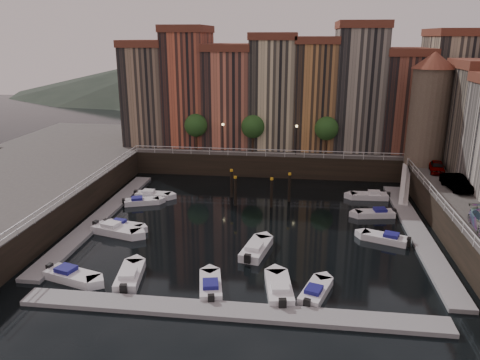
# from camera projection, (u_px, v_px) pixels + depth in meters

# --- Properties ---
(ground) EXTENTS (200.00, 200.00, 0.00)m
(ground) POSITION_uv_depth(u_px,v_px,m) (254.00, 222.00, 48.69)
(ground) COLOR black
(ground) RESTS_ON ground
(quay_far) EXTENTS (80.00, 20.00, 3.00)m
(quay_far) POSITION_uv_depth(u_px,v_px,m) (270.00, 150.00, 72.90)
(quay_far) COLOR black
(quay_far) RESTS_ON ground
(dock_left) EXTENTS (2.00, 28.00, 0.35)m
(dock_left) POSITION_uv_depth(u_px,v_px,m) (101.00, 216.00, 49.68)
(dock_left) COLOR gray
(dock_left) RESTS_ON ground
(dock_right) EXTENTS (2.00, 28.00, 0.35)m
(dock_right) POSITION_uv_depth(u_px,v_px,m) (417.00, 232.00, 45.71)
(dock_right) COLOR gray
(dock_right) RESTS_ON ground
(dock_near) EXTENTS (30.00, 2.00, 0.35)m
(dock_near) POSITION_uv_depth(u_px,v_px,m) (229.00, 311.00, 32.53)
(dock_near) COLOR gray
(dock_near) RESTS_ON ground
(mountains) EXTENTS (145.00, 100.00, 18.00)m
(mountains) POSITION_uv_depth(u_px,v_px,m) (293.00, 71.00, 150.43)
(mountains) COLOR #2D382D
(mountains) RESTS_ON ground
(far_terrace) EXTENTS (48.70, 10.30, 17.50)m
(far_terrace) POSITION_uv_depth(u_px,v_px,m) (293.00, 91.00, 67.34)
(far_terrace) COLOR #8E745A
(far_terrace) RESTS_ON quay_far
(corner_tower) EXTENTS (5.20, 5.20, 13.80)m
(corner_tower) POSITION_uv_depth(u_px,v_px,m) (429.00, 107.00, 56.99)
(corner_tower) COLOR #6B5B4C
(corner_tower) RESTS_ON quay_right
(promenade_trees) EXTENTS (21.20, 3.20, 5.20)m
(promenade_trees) POSITION_uv_depth(u_px,v_px,m) (258.00, 127.00, 64.17)
(promenade_trees) COLOR black
(promenade_trees) RESTS_ON quay_far
(street_lamps) EXTENTS (10.36, 0.36, 4.18)m
(street_lamps) POSITION_uv_depth(u_px,v_px,m) (259.00, 133.00, 63.39)
(street_lamps) COLOR black
(street_lamps) RESTS_ON quay_far
(railings) EXTENTS (36.08, 34.04, 0.52)m
(railings) POSITION_uv_depth(u_px,v_px,m) (258.00, 174.00, 52.21)
(railings) COLOR white
(railings) RESTS_ON ground
(gangway) EXTENTS (2.78, 8.32, 3.73)m
(gangway) POSITION_uv_depth(u_px,v_px,m) (405.00, 182.00, 55.51)
(gangway) COLOR white
(gangway) RESTS_ON ground
(mooring_pilings) EXTENTS (7.24, 3.20, 3.78)m
(mooring_pilings) POSITION_uv_depth(u_px,v_px,m) (257.00, 189.00, 53.80)
(mooring_pilings) COLOR black
(mooring_pilings) RESTS_ON ground
(boat_left_0) EXTENTS (4.93, 2.98, 1.10)m
(boat_left_0) POSITION_uv_depth(u_px,v_px,m) (71.00, 276.00, 36.95)
(boat_left_0) COLOR silver
(boat_left_0) RESTS_ON ground
(boat_left_1) EXTENTS (5.25, 3.09, 1.18)m
(boat_left_1) POSITION_uv_depth(u_px,v_px,m) (116.00, 230.00, 45.61)
(boat_left_1) COLOR silver
(boat_left_1) RESTS_ON ground
(boat_left_2) EXTENTS (4.31, 2.26, 0.97)m
(boat_left_2) POSITION_uv_depth(u_px,v_px,m) (123.00, 226.00, 46.76)
(boat_left_2) COLOR silver
(boat_left_2) RESTS_ON ground
(boat_left_3) EXTENTS (4.23, 2.77, 0.95)m
(boat_left_3) POSITION_uv_depth(u_px,v_px,m) (141.00, 201.00, 53.72)
(boat_left_3) COLOR silver
(boat_left_3) RESTS_ON ground
(boat_left_4) EXTENTS (4.41, 1.63, 1.01)m
(boat_left_4) POSITION_uv_depth(u_px,v_px,m) (152.00, 195.00, 55.84)
(boat_left_4) COLOR silver
(boat_left_4) RESTS_ON ground
(boat_right_2) EXTENTS (4.46, 2.99, 1.01)m
(boat_right_2) POSITION_uv_depth(u_px,v_px,m) (386.00, 238.00, 43.88)
(boat_right_2) COLOR silver
(boat_right_2) RESTS_ON ground
(boat_right_3) EXTENTS (4.38, 2.20, 0.98)m
(boat_right_3) POSITION_uv_depth(u_px,v_px,m) (376.00, 213.00, 50.05)
(boat_right_3) COLOR silver
(boat_right_3) RESTS_ON ground
(boat_right_4) EXTENTS (4.57, 1.81, 1.04)m
(boat_right_4) POSITION_uv_depth(u_px,v_px,m) (370.00, 196.00, 55.51)
(boat_right_4) COLOR silver
(boat_right_4) RESTS_ON ground
(boat_near_0) EXTENTS (2.43, 4.94, 1.11)m
(boat_near_0) POSITION_uv_depth(u_px,v_px,m) (130.00, 276.00, 36.86)
(boat_near_0) COLOR silver
(boat_near_0) RESTS_ON ground
(boat_near_1) EXTENTS (2.49, 4.63, 1.04)m
(boat_near_1) POSITION_uv_depth(u_px,v_px,m) (211.00, 286.00, 35.45)
(boat_near_1) COLOR silver
(boat_near_1) RESTS_ON ground
(boat_near_2) EXTENTS (2.53, 5.17, 1.16)m
(boat_near_2) POSITION_uv_depth(u_px,v_px,m) (279.00, 289.00, 34.96)
(boat_near_2) COLOR silver
(boat_near_2) RESTS_ON ground
(boat_near_3) EXTENTS (2.79, 4.44, 1.00)m
(boat_near_3) POSITION_uv_depth(u_px,v_px,m) (315.00, 292.00, 34.68)
(boat_near_3) COLOR silver
(boat_near_3) RESTS_ON ground
(car_a) EXTENTS (2.21, 4.15, 1.34)m
(car_a) POSITION_uv_depth(u_px,v_px,m) (437.00, 168.00, 55.11)
(car_a) COLOR gray
(car_a) RESTS_ON quay_right
(car_b) EXTENTS (2.27, 4.87, 1.54)m
(car_b) POSITION_uv_depth(u_px,v_px,m) (456.00, 183.00, 48.87)
(car_b) COLOR gray
(car_b) RESTS_ON quay_right
(boat_extra_491) EXTENTS (2.76, 5.18, 1.16)m
(boat_extra_491) POSITION_uv_depth(u_px,v_px,m) (256.00, 249.00, 41.48)
(boat_extra_491) COLOR silver
(boat_extra_491) RESTS_ON ground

